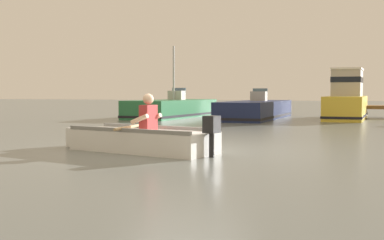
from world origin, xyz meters
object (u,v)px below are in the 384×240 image
Objects in this scene: rowboat_with_person at (140,139)px; moored_boat_navy at (256,110)px; moored_boat_green at (172,109)px; moored_boat_yellow at (346,100)px.

moored_boat_navy reaches higher than rowboat_with_person.
rowboat_with_person is 0.58× the size of moored_boat_green.
moored_boat_yellow is (3.89, 0.79, 0.46)m from moored_boat_navy.
moored_boat_yellow is (7.93, 0.86, 0.44)m from moored_boat_green.
rowboat_with_person is at bearing -89.11° from moored_boat_navy.
moored_boat_yellow is at bearing 6.19° from moored_boat_green.
moored_boat_green is at bearing -173.81° from moored_boat_yellow.
moored_boat_navy is at bearing -168.60° from moored_boat_yellow.
moored_boat_green is 1.32× the size of moored_boat_yellow.
rowboat_with_person is 13.77m from moored_boat_green.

